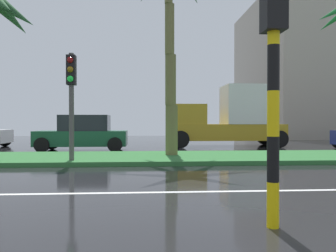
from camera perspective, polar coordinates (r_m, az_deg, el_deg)
The scene contains 5 objects.
ground_plane at distance 14.94m, azimuth -24.60°, elevation -4.93°, with size 90.00×42.00×0.10m, color black.
traffic_signal_median_right at distance 11.82m, azimuth -15.47°, elevation 6.22°, with size 0.28×0.43×3.47m.
traffic_signal_foreground at distance 4.96m, azimuth 16.71°, elevation 13.38°, with size 0.28×0.43×3.62m.
car_in_traffic_third at distance 17.40m, azimuth -13.67°, elevation -1.20°, with size 4.30×2.02×1.72m.
box_truck_lead at distance 20.26m, azimuth 9.55°, elevation 1.12°, with size 6.40×2.64×3.46m.
Camera 1 is at (5.25, -4.91, 1.40)m, focal length 37.45 mm.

